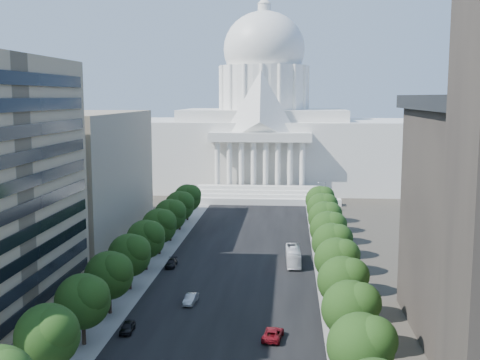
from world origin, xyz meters
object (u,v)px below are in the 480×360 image
(car_red, at_px, (273,334))
(car_dark_b, at_px, (171,263))
(car_dark_a, at_px, (127,327))
(car_silver, at_px, (191,299))
(city_bus, at_px, (293,256))

(car_red, distance_m, car_dark_b, 40.57)
(car_dark_b, bearing_deg, car_dark_a, -90.07)
(car_dark_a, bearing_deg, car_silver, 58.41)
(car_dark_a, bearing_deg, city_bus, 55.38)
(car_dark_b, xyz_separation_m, city_bus, (24.33, 4.20, 0.91))
(car_dark_a, relative_size, car_dark_b, 0.89)
(car_silver, relative_size, city_bus, 0.41)
(car_silver, distance_m, car_dark_b, 22.31)
(car_dark_a, xyz_separation_m, car_red, (21.02, -0.76, 0.02))
(car_silver, bearing_deg, city_bus, 62.23)
(car_silver, distance_m, car_red, 19.35)
(car_dark_b, relative_size, city_bus, 0.42)
(car_dark_a, relative_size, car_red, 0.79)
(car_silver, bearing_deg, car_dark_b, 115.49)
(car_dark_a, height_order, city_bus, city_bus)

